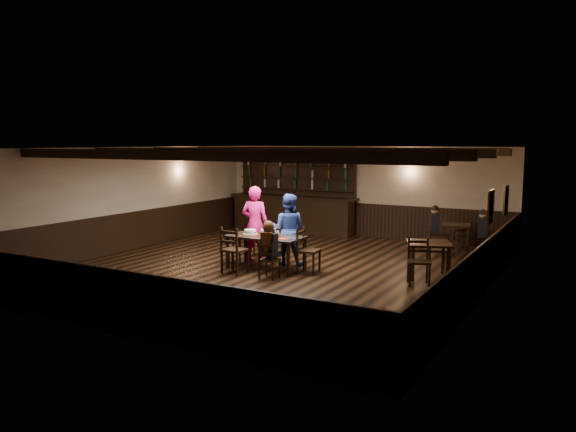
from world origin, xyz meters
The scene contains 25 objects.
ground centered at (0.00, 0.00, 0.00)m, with size 10.00×10.00×0.00m, color black.
room_shell centered at (0.01, 0.04, 1.75)m, with size 9.02×10.02×2.71m.
dining_table centered at (-0.18, -0.19, 0.68)m, with size 1.72×0.88×0.75m.
chair_near_left centered at (-0.56, -0.95, 0.60)m, with size 0.49×0.47×1.02m.
chair_near_right centered at (0.35, -0.98, 0.46)m, with size 0.38×0.36×0.79m.
chair_end_left centered at (-1.13, -0.08, 0.46)m, with size 0.38×0.39×0.79m.
chair_end_right centered at (0.76, -0.08, 0.58)m, with size 0.49×0.51×0.99m.
chair_far_pushed centered at (-1.08, 0.94, 0.47)m, with size 0.42×0.41×0.80m.
woman_pink centered at (-0.82, 0.37, 0.90)m, with size 0.66×0.43×1.80m, color #D6155E.
man_blue centered at (0.03, 0.46, 0.83)m, with size 0.80×0.63×1.65m, color navy.
seated_person centered at (0.35, -0.93, 0.81)m, with size 0.32×0.48×0.78m.
cake centered at (-0.62, -0.13, 0.80)m, with size 0.33×0.33×0.10m.
plate_stack_a centered at (-0.18, -0.24, 0.83)m, with size 0.16×0.16×0.15m, color white.
plate_stack_b centered at (-0.04, -0.13, 0.84)m, with size 0.15×0.15×0.18m, color white.
tea_light centered at (-0.12, -0.06, 0.78)m, with size 0.04×0.04×0.06m.
salt_shaker centered at (0.12, -0.29, 0.80)m, with size 0.04×0.04×0.10m, color silver.
pepper_shaker centered at (0.23, -0.32, 0.79)m, with size 0.03×0.03×0.08m, color #A5A8AD.
drink_glass centered at (0.06, -0.07, 0.81)m, with size 0.07×0.07×0.11m, color silver.
menu_red centered at (0.31, -0.32, 0.75)m, with size 0.32×0.22×0.00m, color maroon.
menu_blue centered at (0.42, -0.12, 0.75)m, with size 0.31×0.22×0.00m, color #0F1F4F.
bar_counter centered at (-2.15, 4.72, 0.73)m, with size 4.23×0.70×2.20m.
back_table_a centered at (3.22, 0.80, 0.65)m, with size 1.15×1.15×0.75m.
back_table_b centered at (3.11, 3.73, 0.64)m, with size 0.84×0.84×0.75m.
bg_patron_left centered at (2.56, 3.76, 0.83)m, with size 0.32×0.40×0.73m.
bg_patron_right centered at (3.76, 3.75, 0.81)m, with size 0.28×0.38×0.70m.
Camera 1 is at (6.29, -10.71, 2.84)m, focal length 35.00 mm.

